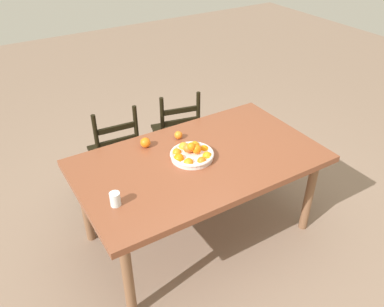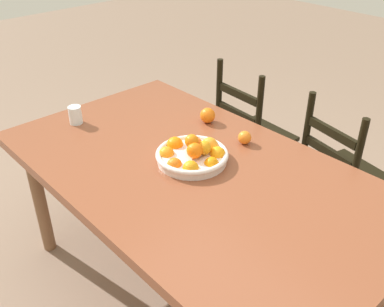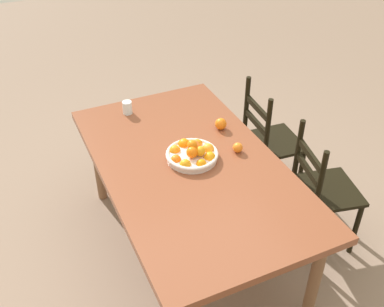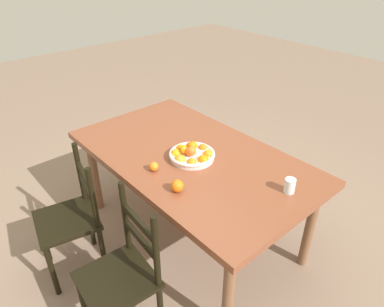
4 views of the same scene
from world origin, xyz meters
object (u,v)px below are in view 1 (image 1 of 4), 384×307
object	(u,v)px
chair_near_window	(116,155)
chair_by_cabinet	(177,135)
drinking_glass	(115,199)
dining_table	(200,166)
orange_loose_1	(178,135)
fruit_bowl	(192,154)
orange_loose_0	(145,143)

from	to	relation	value
chair_near_window	chair_by_cabinet	bearing A→B (deg)	-174.56
chair_near_window	drinking_glass	distance (m)	1.11
dining_table	chair_near_window	size ratio (longest dim) A/B	1.92
orange_loose_1	drinking_glass	bearing A→B (deg)	-146.53
chair_by_cabinet	drinking_glass	size ratio (longest dim) A/B	9.89
dining_table	fruit_bowl	bearing A→B (deg)	141.93
orange_loose_0	orange_loose_1	xyz separation A→B (m)	(0.28, -0.02, -0.01)
fruit_bowl	drinking_glass	distance (m)	0.70
chair_by_cabinet	fruit_bowl	distance (m)	0.93
dining_table	fruit_bowl	size ratio (longest dim) A/B	5.57
dining_table	chair_near_window	distance (m)	0.93
fruit_bowl	orange_loose_0	size ratio (longest dim) A/B	4.12
chair_near_window	drinking_glass	bearing A→B (deg)	74.13
orange_loose_1	orange_loose_0	bearing A→B (deg)	174.96
orange_loose_0	chair_by_cabinet	bearing A→B (deg)	41.73
orange_loose_0	drinking_glass	distance (m)	0.68
chair_by_cabinet	orange_loose_1	xyz separation A→B (m)	(-0.27, -0.51, 0.34)
dining_table	drinking_glass	bearing A→B (deg)	-167.58
dining_table	drinking_glass	world-z (taller)	drinking_glass
orange_loose_0	chair_near_window	bearing A→B (deg)	100.44
dining_table	orange_loose_1	size ratio (longest dim) A/B	28.36
drinking_glass	orange_loose_0	bearing A→B (deg)	48.19
chair_near_window	chair_by_cabinet	world-z (taller)	chair_near_window
fruit_bowl	orange_loose_0	bearing A→B (deg)	125.63
dining_table	drinking_glass	distance (m)	0.75
chair_near_window	fruit_bowl	distance (m)	0.92
orange_loose_0	orange_loose_1	size ratio (longest dim) A/B	1.24
chair_by_cabinet	fruit_bowl	world-z (taller)	chair_by_cabinet
orange_loose_0	orange_loose_1	distance (m)	0.28
orange_loose_0	dining_table	bearing A→B (deg)	-52.22
orange_loose_1	chair_near_window	bearing A→B (deg)	126.08
chair_near_window	dining_table	bearing A→B (deg)	118.00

